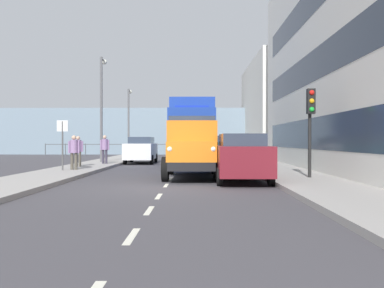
{
  "coord_description": "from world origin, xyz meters",
  "views": [
    {
      "loc": [
        -1.0,
        12.86,
        1.48
      ],
      "look_at": [
        -0.73,
        -12.96,
        1.27
      ],
      "focal_mm": 38.25,
      "sensor_mm": 36.0,
      "label": 1
    }
  ],
  "objects_px": {
    "car_teal_kerbside_1": "(229,152)",
    "lamp_post_promenade": "(102,100)",
    "pedestrian_strolling": "(105,147)",
    "truck_vintage_orange": "(192,148)",
    "traffic_light_near": "(311,113)",
    "car_maroon_kerbside_near": "(241,157)",
    "car_white_oppositeside_0": "(141,150)",
    "pedestrian_by_lamp": "(78,149)",
    "lamp_post_far": "(129,116)",
    "street_sign": "(63,136)",
    "pedestrian_near_railing": "(74,150)",
    "lorry_cargo_blue": "(192,131)",
    "car_silver_kerbside_2": "(222,150)"
  },
  "relations": [
    {
      "from": "pedestrian_by_lamp",
      "to": "pedestrian_strolling",
      "type": "xyz_separation_m",
      "value": [
        -0.8,
        -2.57,
        0.05
      ]
    },
    {
      "from": "truck_vintage_orange",
      "to": "car_maroon_kerbside_near",
      "type": "xyz_separation_m",
      "value": [
        -1.77,
        1.42,
        -0.28
      ]
    },
    {
      "from": "pedestrian_near_railing",
      "to": "lamp_post_far",
      "type": "height_order",
      "value": "lamp_post_far"
    },
    {
      "from": "car_white_oppositeside_0",
      "to": "street_sign",
      "type": "bearing_deg",
      "value": 73.66
    },
    {
      "from": "traffic_light_near",
      "to": "street_sign",
      "type": "relative_size",
      "value": 1.42
    },
    {
      "from": "pedestrian_strolling",
      "to": "lorry_cargo_blue",
      "type": "bearing_deg",
      "value": -175.89
    },
    {
      "from": "pedestrian_strolling",
      "to": "lamp_post_promenade",
      "type": "relative_size",
      "value": 0.25
    },
    {
      "from": "car_silver_kerbside_2",
      "to": "traffic_light_near",
      "type": "relative_size",
      "value": 1.26
    },
    {
      "from": "lamp_post_promenade",
      "to": "street_sign",
      "type": "height_order",
      "value": "lamp_post_promenade"
    },
    {
      "from": "lamp_post_far",
      "to": "pedestrian_near_railing",
      "type": "bearing_deg",
      "value": 90.94
    },
    {
      "from": "lamp_post_promenade",
      "to": "car_white_oppositeside_0",
      "type": "bearing_deg",
      "value": -155.13
    },
    {
      "from": "pedestrian_near_railing",
      "to": "pedestrian_by_lamp",
      "type": "xyz_separation_m",
      "value": [
        0.49,
        -2.35,
        -0.0
      ]
    },
    {
      "from": "truck_vintage_orange",
      "to": "lamp_post_promenade",
      "type": "relative_size",
      "value": 0.86
    },
    {
      "from": "pedestrian_near_railing",
      "to": "pedestrian_by_lamp",
      "type": "bearing_deg",
      "value": -78.19
    },
    {
      "from": "truck_vintage_orange",
      "to": "car_teal_kerbside_1",
      "type": "distance_m",
      "value": 4.61
    },
    {
      "from": "pedestrian_by_lamp",
      "to": "car_maroon_kerbside_near",
      "type": "bearing_deg",
      "value": 140.41
    },
    {
      "from": "lorry_cargo_blue",
      "to": "lamp_post_far",
      "type": "xyz_separation_m",
      "value": [
        5.69,
        -11.71,
        1.61
      ]
    },
    {
      "from": "car_maroon_kerbside_near",
      "to": "traffic_light_near",
      "type": "height_order",
      "value": "traffic_light_near"
    },
    {
      "from": "truck_vintage_orange",
      "to": "car_silver_kerbside_2",
      "type": "xyz_separation_m",
      "value": [
        -1.77,
        -9.63,
        -0.28
      ]
    },
    {
      "from": "car_maroon_kerbside_near",
      "to": "car_silver_kerbside_2",
      "type": "relative_size",
      "value": 1.08
    },
    {
      "from": "lorry_cargo_blue",
      "to": "lamp_post_promenade",
      "type": "relative_size",
      "value": 1.25
    },
    {
      "from": "pedestrian_strolling",
      "to": "car_white_oppositeside_0",
      "type": "bearing_deg",
      "value": -119.82
    },
    {
      "from": "pedestrian_strolling",
      "to": "car_teal_kerbside_1",
      "type": "bearing_deg",
      "value": 154.51
    },
    {
      "from": "lorry_cargo_blue",
      "to": "pedestrian_strolling",
      "type": "distance_m",
      "value": 5.2
    },
    {
      "from": "car_teal_kerbside_1",
      "to": "lamp_post_promenade",
      "type": "distance_m",
      "value": 9.7
    },
    {
      "from": "car_maroon_kerbside_near",
      "to": "car_teal_kerbside_1",
      "type": "height_order",
      "value": "same"
    },
    {
      "from": "car_silver_kerbside_2",
      "to": "street_sign",
      "type": "bearing_deg",
      "value": 44.02
    },
    {
      "from": "pedestrian_near_railing",
      "to": "traffic_light_near",
      "type": "xyz_separation_m",
      "value": [
        -9.76,
        3.94,
        1.4
      ]
    },
    {
      "from": "truck_vintage_orange",
      "to": "pedestrian_strolling",
      "type": "relative_size",
      "value": 3.42
    },
    {
      "from": "car_maroon_kerbside_near",
      "to": "traffic_light_near",
      "type": "bearing_deg",
      "value": -177.67
    },
    {
      "from": "car_maroon_kerbside_near",
      "to": "car_white_oppositeside_0",
      "type": "distance_m",
      "value": 13.06
    },
    {
      "from": "traffic_light_near",
      "to": "lamp_post_promenade",
      "type": "xyz_separation_m",
      "value": [
        10.05,
        -10.79,
        1.58
      ]
    },
    {
      "from": "lamp_post_promenade",
      "to": "car_silver_kerbside_2",
      "type": "bearing_deg",
      "value": -178.81
    },
    {
      "from": "lorry_cargo_blue",
      "to": "car_maroon_kerbside_near",
      "type": "xyz_separation_m",
      "value": [
        -1.83,
        9.34,
        -1.18
      ]
    },
    {
      "from": "pedestrian_strolling",
      "to": "traffic_light_near",
      "type": "height_order",
      "value": "traffic_light_near"
    },
    {
      "from": "pedestrian_by_lamp",
      "to": "truck_vintage_orange",
      "type": "bearing_deg",
      "value": 140.15
    },
    {
      "from": "car_silver_kerbside_2",
      "to": "car_white_oppositeside_0",
      "type": "distance_m",
      "value": 5.29
    },
    {
      "from": "car_teal_kerbside_1",
      "to": "car_white_oppositeside_0",
      "type": "bearing_deg",
      "value": -50.46
    },
    {
      "from": "car_silver_kerbside_2",
      "to": "lorry_cargo_blue",
      "type": "bearing_deg",
      "value": 43.12
    },
    {
      "from": "car_white_oppositeside_0",
      "to": "lamp_post_far",
      "type": "xyz_separation_m",
      "value": [
        2.31,
        -9.08,
        2.79
      ]
    },
    {
      "from": "car_white_oppositeside_0",
      "to": "pedestrian_by_lamp",
      "type": "height_order",
      "value": "pedestrian_by_lamp"
    },
    {
      "from": "pedestrian_strolling",
      "to": "street_sign",
      "type": "distance_m",
      "value": 5.38
    },
    {
      "from": "pedestrian_strolling",
      "to": "traffic_light_near",
      "type": "distance_m",
      "value": 13.03
    },
    {
      "from": "car_teal_kerbside_1",
      "to": "street_sign",
      "type": "bearing_deg",
      "value": 14.67
    },
    {
      "from": "car_white_oppositeside_0",
      "to": "car_maroon_kerbside_near",
      "type": "bearing_deg",
      "value": 113.5
    },
    {
      "from": "truck_vintage_orange",
      "to": "lorry_cargo_blue",
      "type": "xyz_separation_m",
      "value": [
        0.06,
        -7.92,
        0.9
      ]
    },
    {
      "from": "pedestrian_strolling",
      "to": "lamp_post_promenade",
      "type": "height_order",
      "value": "lamp_post_promenade"
    },
    {
      "from": "car_teal_kerbside_1",
      "to": "pedestrian_near_railing",
      "type": "bearing_deg",
      "value": 12.64
    },
    {
      "from": "car_teal_kerbside_1",
      "to": "lamp_post_promenade",
      "type": "relative_size",
      "value": 0.6
    },
    {
      "from": "pedestrian_strolling",
      "to": "lamp_post_promenade",
      "type": "xyz_separation_m",
      "value": [
        0.61,
        -1.93,
        2.94
      ]
    }
  ]
}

